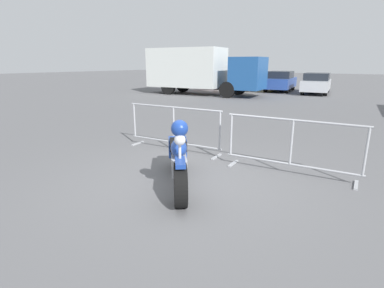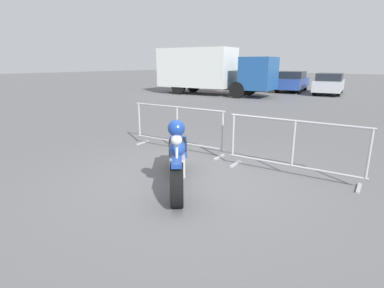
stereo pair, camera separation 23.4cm
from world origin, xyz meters
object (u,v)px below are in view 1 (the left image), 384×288
(crowd_barrier_near, at_px, (174,128))
(parked_car_yellow, at_px, (247,80))
(parked_car_red, at_px, (216,80))
(pedestrian, at_px, (233,81))
(motorcycle, at_px, (179,158))
(box_truck, at_px, (198,69))
(parked_car_silver, at_px, (316,83))
(crowd_barrier_far, at_px, (291,146))
(parked_car_blue, at_px, (280,81))

(crowd_barrier_near, height_order, parked_car_yellow, parked_car_yellow)
(parked_car_red, xyz_separation_m, pedestrian, (3.65, -4.07, 0.24))
(motorcycle, distance_m, pedestrian, 15.33)
(box_truck, xyz_separation_m, parked_car_red, (-1.66, 5.15, -0.95))
(parked_car_red, xyz_separation_m, parked_car_silver, (7.94, -0.10, 0.02))
(crowd_barrier_near, distance_m, pedestrian, 13.28)
(parked_car_red, distance_m, parked_car_silver, 7.94)
(crowd_barrier_near, height_order, pedestrian, pedestrian)
(crowd_barrier_near, distance_m, box_truck, 13.24)
(crowd_barrier_far, distance_m, parked_car_red, 19.96)
(crowd_barrier_far, bearing_deg, crowd_barrier_near, 180.00)
(pedestrian, bearing_deg, motorcycle, -67.28)
(motorcycle, distance_m, box_truck, 15.37)
(crowd_barrier_near, distance_m, parked_car_red, 18.50)
(motorcycle, relative_size, parked_car_red, 0.45)
(motorcycle, xyz_separation_m, crowd_barrier_far, (1.41, 1.63, 0.07))
(motorcycle, relative_size, box_truck, 0.24)
(motorcycle, distance_m, crowd_barrier_near, 2.15)
(parked_car_silver, bearing_deg, pedestrian, 123.99)
(box_truck, distance_m, parked_car_blue, 6.62)
(crowd_barrier_far, distance_m, parked_car_yellow, 18.85)
(box_truck, xyz_separation_m, parked_car_blue, (3.63, 5.46, -0.90))
(crowd_barrier_far, relative_size, parked_car_blue, 0.56)
(crowd_barrier_near, bearing_deg, motorcycle, -49.28)
(crowd_barrier_near, bearing_deg, pedestrian, 111.68)
(box_truck, xyz_separation_m, parked_car_silver, (6.28, 5.05, -0.93))
(crowd_barrier_far, bearing_deg, parked_car_silver, 101.85)
(crowd_barrier_near, height_order, parked_car_blue, parked_car_blue)
(motorcycle, bearing_deg, parked_car_red, 169.30)
(crowd_barrier_far, xyz_separation_m, parked_car_blue, (-6.07, 16.72, 0.18))
(parked_car_blue, bearing_deg, crowd_barrier_near, -177.78)
(box_truck, distance_m, pedestrian, 2.37)
(crowd_barrier_far, bearing_deg, parked_car_red, 124.69)
(crowd_barrier_near, xyz_separation_m, pedestrian, (-4.90, 12.34, 0.36))
(crowd_barrier_near, relative_size, pedestrian, 1.49)
(motorcycle, relative_size, parked_car_blue, 0.41)
(parked_car_yellow, relative_size, parked_car_silver, 1.06)
(motorcycle, bearing_deg, parked_car_blue, 154.68)
(pedestrian, bearing_deg, box_truck, -153.13)
(parked_car_silver, xyz_separation_m, pedestrian, (-4.29, -3.97, 0.22))
(crowd_barrier_near, bearing_deg, parked_car_blue, 101.03)
(parked_car_silver, bearing_deg, parked_car_yellow, 76.79)
(parked_car_blue, bearing_deg, crowd_barrier_far, -168.86)
(parked_car_yellow, xyz_separation_m, parked_car_silver, (5.29, -0.41, -0.04))
(crowd_barrier_far, xyz_separation_m, pedestrian, (-7.71, 12.34, 0.36))
(motorcycle, relative_size, parked_car_silver, 0.44)
(crowd_barrier_near, xyz_separation_m, parked_car_blue, (-3.26, 16.72, 0.18))
(motorcycle, height_order, parked_car_yellow, parked_car_yellow)
(pedestrian, bearing_deg, parked_car_blue, 67.83)
(parked_car_red, distance_m, parked_car_blue, 5.30)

